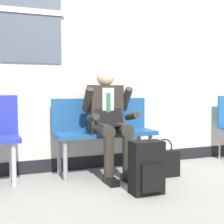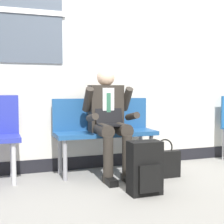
% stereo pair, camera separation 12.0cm
% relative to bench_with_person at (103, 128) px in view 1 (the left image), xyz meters
% --- Properties ---
extents(ground_plane, '(18.00, 18.00, 0.00)m').
position_rel_bench_with_person_xyz_m(ground_plane, '(0.01, -0.31, -0.54)').
color(ground_plane, gray).
extents(station_wall, '(6.89, 0.17, 2.85)m').
position_rel_bench_with_person_xyz_m(station_wall, '(0.00, 0.28, 0.87)').
color(station_wall, silver).
rests_on(station_wall, ground).
extents(bench_with_person, '(1.21, 0.42, 0.89)m').
position_rel_bench_with_person_xyz_m(bench_with_person, '(0.00, 0.00, 0.00)').
color(bench_with_person, navy).
rests_on(bench_with_person, ground).
extents(person_seated, '(0.57, 0.70, 1.25)m').
position_rel_bench_with_person_xyz_m(person_seated, '(0.00, -0.20, 0.13)').
color(person_seated, '#2D2823').
rests_on(person_seated, ground).
extents(backpack, '(0.31, 0.23, 0.51)m').
position_rel_bench_with_person_xyz_m(backpack, '(0.10, -0.95, -0.29)').
color(backpack, black).
rests_on(backpack, ground).
extents(handbag, '(0.38, 0.08, 0.45)m').
position_rel_bench_with_person_xyz_m(handbag, '(0.56, -0.50, -0.38)').
color(handbag, black).
rests_on(handbag, ground).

